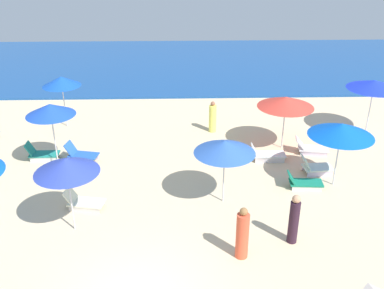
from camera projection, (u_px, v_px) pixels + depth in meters
The scene contains 18 objects.
ocean at pixel (163, 64), 32.13m from camera, with size 60.00×14.35×0.12m, color #19498D.
umbrella_0 at pixel (374, 85), 20.34m from camera, with size 2.46×2.46×2.63m.
umbrella_2 at pixel (286, 102), 19.04m from camera, with size 2.44×2.44×2.40m.
lounge_chair_2_0 at pixel (267, 155), 18.78m from camera, with size 1.46×0.64×0.70m.
lounge_chair_2_1 at pixel (310, 148), 19.37m from camera, with size 1.50×0.84×0.69m.
umbrella_3 at pixel (225, 147), 15.10m from camera, with size 2.13×2.13×2.40m.
umbrella_4 at pixel (341, 130), 16.08m from camera, with size 2.39×2.39×2.54m.
lounge_chair_4_0 at pixel (303, 182), 16.78m from camera, with size 1.37×0.66×0.62m.
lounge_chair_4_1 at pixel (315, 167), 17.75m from camera, with size 1.30×0.77×0.79m.
umbrella_6 at pixel (61, 81), 21.17m from camera, with size 1.83×1.83×2.54m.
umbrella_7 at pixel (66, 165), 13.52m from camera, with size 2.01×2.01×2.60m.
lounge_chair_7_0 at pixel (83, 202), 15.56m from camera, with size 1.44×0.86×0.69m.
umbrella_8 at pixel (50, 110), 17.28m from camera, with size 1.93×1.93×2.75m.
lounge_chair_8_0 at pixel (81, 155), 18.68m from camera, with size 1.41×0.87×0.81m.
lounge_chair_8_1 at pixel (41, 153), 18.86m from camera, with size 1.33×0.62×0.76m.
beachgoer_0 at pixel (242, 235), 12.99m from camera, with size 0.54×0.54×1.71m.
beachgoer_1 at pixel (213, 118), 21.26m from camera, with size 0.44×0.44×1.53m.
beachgoer_2 at pixel (294, 220), 13.61m from camera, with size 0.43×0.43×1.69m.
Camera 1 is at (1.19, -8.68, 8.82)m, focal length 41.65 mm.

